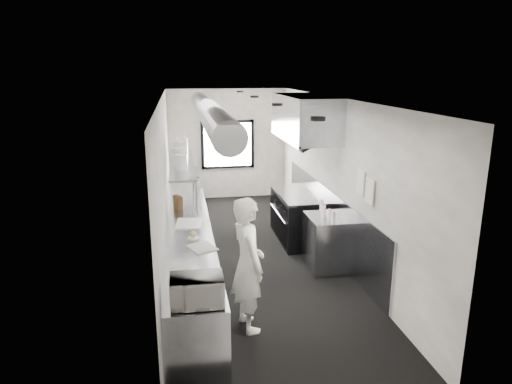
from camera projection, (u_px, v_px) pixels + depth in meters
name	position (u px, v px, depth m)	size (l,w,h in m)	color
floor	(253.00, 256.00, 8.32)	(3.00, 8.00, 0.01)	black
ceiling	(253.00, 98.00, 7.60)	(3.00, 8.00, 0.01)	white
wall_back	(228.00, 144.00, 11.77)	(3.00, 0.02, 2.80)	silver
wall_front	(324.00, 283.00, 4.15)	(3.00, 0.02, 2.80)	silver
wall_left	(165.00, 184.00, 7.72)	(0.02, 8.00, 2.80)	silver
wall_right	(336.00, 177.00, 8.20)	(0.02, 8.00, 2.80)	silver
wall_cladding	(327.00, 217.00, 8.71)	(0.03, 5.50, 1.10)	#9A9EA8
hvac_duct	(209.00, 112.00, 7.93)	(0.40, 0.40, 6.40)	gray
service_window	(228.00, 145.00, 11.73)	(1.36, 0.05, 1.25)	white
exhaust_hood	(305.00, 118.00, 8.55)	(0.81, 2.20, 0.88)	#9A9EA8
prep_counter	(189.00, 247.00, 7.54)	(0.70, 6.00, 0.90)	#9A9EA8
pass_shelf	(182.00, 164.00, 8.68)	(0.45, 3.00, 0.68)	#9A9EA8
range	(299.00, 216.00, 9.04)	(0.88, 1.60, 0.94)	black
bottle_station	(327.00, 242.00, 7.73)	(0.65, 0.80, 0.90)	#9A9EA8
far_work_table	(184.00, 190.00, 11.07)	(0.70, 1.20, 0.90)	#9A9EA8
notice_sheet_a	(360.00, 182.00, 7.00)	(0.02, 0.28, 0.38)	white
notice_sheet_b	(369.00, 191.00, 6.68)	(0.02, 0.28, 0.38)	white
line_cook	(248.00, 264.00, 5.81)	(0.64, 0.42, 1.76)	white
microwave	(197.00, 290.00, 4.76)	(0.51, 0.39, 0.31)	white
deli_tub_a	(176.00, 273.00, 5.39)	(0.15, 0.15, 0.11)	#A5AC9F
deli_tub_b	(183.00, 274.00, 5.37)	(0.16, 0.16, 0.11)	#A5AC9F
newspaper	(202.00, 247.00, 6.30)	(0.32, 0.40, 0.01)	silver
small_plate	(193.00, 238.00, 6.66)	(0.16, 0.16, 0.01)	white
pastry	(193.00, 234.00, 6.65)	(0.10, 0.10, 0.10)	tan
cutting_board	(189.00, 223.00, 7.26)	(0.40, 0.53, 0.02)	silver
knife_block	(178.00, 202.00, 8.06)	(0.09, 0.21, 0.22)	brown
plate_stack_a	(181.00, 162.00, 8.01)	(0.22, 0.22, 0.26)	white
plate_stack_b	(181.00, 157.00, 8.35)	(0.25, 0.25, 0.32)	white
plate_stack_c	(181.00, 151.00, 8.73)	(0.26, 0.26, 0.37)	white
plate_stack_d	(182.00, 146.00, 9.35)	(0.23, 0.23, 0.35)	white
squeeze_bottle_a	(333.00, 217.00, 7.29)	(0.07, 0.07, 0.20)	silver
squeeze_bottle_b	(329.00, 214.00, 7.46)	(0.06, 0.06, 0.17)	silver
squeeze_bottle_c	(323.00, 212.00, 7.58)	(0.06, 0.06, 0.19)	silver
squeeze_bottle_d	(324.00, 210.00, 7.73)	(0.05, 0.05, 0.16)	silver
squeeze_bottle_e	(322.00, 206.00, 7.87)	(0.07, 0.07, 0.20)	silver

